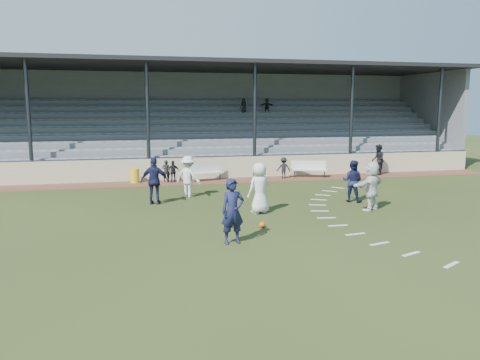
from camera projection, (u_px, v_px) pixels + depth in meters
name	position (u px, v px, depth m)	size (l,w,h in m)	color
ground	(257.00, 231.00, 15.29)	(90.00, 90.00, 0.00)	#2D3817
cinder_track	(207.00, 181.00, 25.40)	(34.00, 2.00, 0.02)	brown
retaining_wall	(203.00, 168.00, 26.31)	(34.00, 0.18, 1.20)	#BFB893
bench_left	(206.00, 170.00, 25.50)	(2.03, 0.99, 0.95)	silver
bench_right	(309.00, 167.00, 26.77)	(2.02, 1.09, 0.95)	silver
trash_bin	(135.00, 176.00, 24.85)	(0.47, 0.47, 0.74)	gold
football	(262.00, 225.00, 15.64)	(0.21, 0.21, 0.21)	#CB570B
player_white_lead	(260.00, 188.00, 17.68)	(0.95, 0.62, 1.94)	silver
player_navy_lead	(233.00, 211.00, 13.72)	(0.71, 0.46, 1.94)	#16193C
player_navy_mid	(352.00, 181.00, 19.85)	(0.87, 0.68, 1.78)	#16193C
player_white_wing	(188.00, 177.00, 20.85)	(1.20, 0.69, 1.85)	silver
player_navy_wing	(155.00, 181.00, 19.34)	(1.14, 0.48, 1.95)	#16193C
player_white_back	(371.00, 186.00, 18.22)	(1.78, 0.57, 1.92)	silver
official	(378.00, 160.00, 27.70)	(0.88, 0.69, 1.81)	black
sub_left_near	(166.00, 171.00, 25.06)	(0.43, 0.28, 1.18)	black
sub_left_far	(173.00, 172.00, 24.93)	(0.68, 0.28, 1.16)	black
sub_right	(284.00, 168.00, 26.34)	(0.77, 0.44, 1.19)	black
grandstand	(192.00, 135.00, 30.60)	(34.60, 9.00, 6.61)	slate
penalty_arc	(372.00, 223.00, 16.22)	(3.89, 14.63, 0.01)	silver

